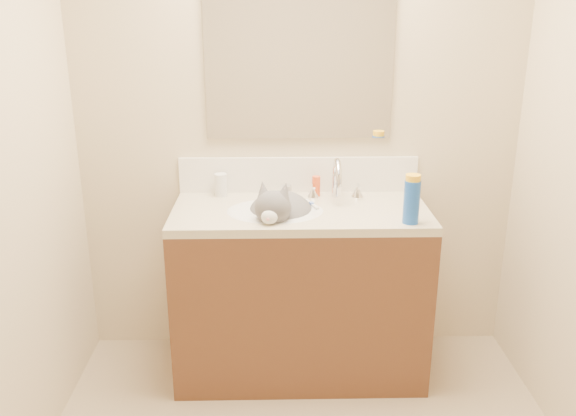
{
  "coord_description": "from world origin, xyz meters",
  "views": [
    {
      "loc": [
        -0.12,
        -1.72,
        1.79
      ],
      "look_at": [
        -0.06,
        0.92,
        0.88
      ],
      "focal_mm": 38.0,
      "sensor_mm": 36.0,
      "label": 1
    }
  ],
  "objects_px": {
    "cat": "(280,215)",
    "amber_bottle": "(316,186)",
    "basin": "(275,225)",
    "faucet": "(336,182)",
    "pill_bottle": "(221,185)",
    "vanity_cabinet": "(300,295)",
    "spray_can": "(412,202)",
    "silver_jar": "(287,191)"
  },
  "relations": [
    {
      "from": "cat",
      "to": "amber_bottle",
      "type": "bearing_deg",
      "value": 62.44
    },
    {
      "from": "basin",
      "to": "faucet",
      "type": "xyz_separation_m",
      "value": [
        0.3,
        0.17,
        0.16
      ]
    },
    {
      "from": "basin",
      "to": "cat",
      "type": "relative_size",
      "value": 0.97
    },
    {
      "from": "pill_bottle",
      "to": "amber_bottle",
      "type": "distance_m",
      "value": 0.47
    },
    {
      "from": "vanity_cabinet",
      "to": "spray_can",
      "type": "bearing_deg",
      "value": -23.1
    },
    {
      "from": "faucet",
      "to": "silver_jar",
      "type": "xyz_separation_m",
      "value": [
        -0.24,
        0.05,
        -0.06
      ]
    },
    {
      "from": "vanity_cabinet",
      "to": "amber_bottle",
      "type": "relative_size",
      "value": 11.8
    },
    {
      "from": "cat",
      "to": "spray_can",
      "type": "relative_size",
      "value": 2.41
    },
    {
      "from": "vanity_cabinet",
      "to": "faucet",
      "type": "distance_m",
      "value": 0.58
    },
    {
      "from": "faucet",
      "to": "cat",
      "type": "height_order",
      "value": "faucet"
    },
    {
      "from": "cat",
      "to": "basin",
      "type": "bearing_deg",
      "value": -151.18
    },
    {
      "from": "vanity_cabinet",
      "to": "pill_bottle",
      "type": "xyz_separation_m",
      "value": [
        -0.39,
        0.21,
        0.51
      ]
    },
    {
      "from": "pill_bottle",
      "to": "faucet",
      "type": "bearing_deg",
      "value": -6.9
    },
    {
      "from": "basin",
      "to": "amber_bottle",
      "type": "height_order",
      "value": "amber_bottle"
    },
    {
      "from": "basin",
      "to": "spray_can",
      "type": "bearing_deg",
      "value": -16.16
    },
    {
      "from": "basin",
      "to": "silver_jar",
      "type": "height_order",
      "value": "silver_jar"
    },
    {
      "from": "pill_bottle",
      "to": "amber_bottle",
      "type": "relative_size",
      "value": 1.11
    },
    {
      "from": "amber_bottle",
      "to": "spray_can",
      "type": "distance_m",
      "value": 0.55
    },
    {
      "from": "faucet",
      "to": "amber_bottle",
      "type": "xyz_separation_m",
      "value": [
        -0.1,
        0.05,
        -0.04
      ]
    },
    {
      "from": "spray_can",
      "to": "basin",
      "type": "bearing_deg",
      "value": 163.84
    },
    {
      "from": "amber_bottle",
      "to": "basin",
      "type": "bearing_deg",
      "value": -133.08
    },
    {
      "from": "faucet",
      "to": "pill_bottle",
      "type": "xyz_separation_m",
      "value": [
        -0.57,
        0.07,
        -0.03
      ]
    },
    {
      "from": "cat",
      "to": "silver_jar",
      "type": "xyz_separation_m",
      "value": [
        0.04,
        0.21,
        0.05
      ]
    },
    {
      "from": "basin",
      "to": "amber_bottle",
      "type": "distance_m",
      "value": 0.32
    },
    {
      "from": "basin",
      "to": "amber_bottle",
      "type": "bearing_deg",
      "value": 46.92
    },
    {
      "from": "vanity_cabinet",
      "to": "pill_bottle",
      "type": "height_order",
      "value": "pill_bottle"
    },
    {
      "from": "amber_bottle",
      "to": "silver_jar",
      "type": "bearing_deg",
      "value": -178.37
    },
    {
      "from": "faucet",
      "to": "spray_can",
      "type": "distance_m",
      "value": 0.45
    },
    {
      "from": "vanity_cabinet",
      "to": "silver_jar",
      "type": "xyz_separation_m",
      "value": [
        -0.06,
        0.18,
        0.48
      ]
    },
    {
      "from": "basin",
      "to": "pill_bottle",
      "type": "xyz_separation_m",
      "value": [
        -0.27,
        0.24,
        0.13
      ]
    },
    {
      "from": "faucet",
      "to": "amber_bottle",
      "type": "distance_m",
      "value": 0.11
    },
    {
      "from": "faucet",
      "to": "amber_bottle",
      "type": "height_order",
      "value": "faucet"
    },
    {
      "from": "cat",
      "to": "silver_jar",
      "type": "relative_size",
      "value": 8.29
    },
    {
      "from": "cat",
      "to": "pill_bottle",
      "type": "xyz_separation_m",
      "value": [
        -0.29,
        0.23,
        0.08
      ]
    },
    {
      "from": "basin",
      "to": "amber_bottle",
      "type": "xyz_separation_m",
      "value": [
        0.2,
        0.22,
        0.12
      ]
    },
    {
      "from": "basin",
      "to": "faucet",
      "type": "relative_size",
      "value": 1.61
    },
    {
      "from": "faucet",
      "to": "amber_bottle",
      "type": "bearing_deg",
      "value": 151.29
    },
    {
      "from": "vanity_cabinet",
      "to": "basin",
      "type": "bearing_deg",
      "value": -165.96
    },
    {
      "from": "cat",
      "to": "pill_bottle",
      "type": "height_order",
      "value": "cat"
    },
    {
      "from": "vanity_cabinet",
      "to": "silver_jar",
      "type": "height_order",
      "value": "silver_jar"
    },
    {
      "from": "basin",
      "to": "cat",
      "type": "xyz_separation_m",
      "value": [
        0.02,
        0.01,
        0.05
      ]
    },
    {
      "from": "pill_bottle",
      "to": "silver_jar",
      "type": "relative_size",
      "value": 2.01
    }
  ]
}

